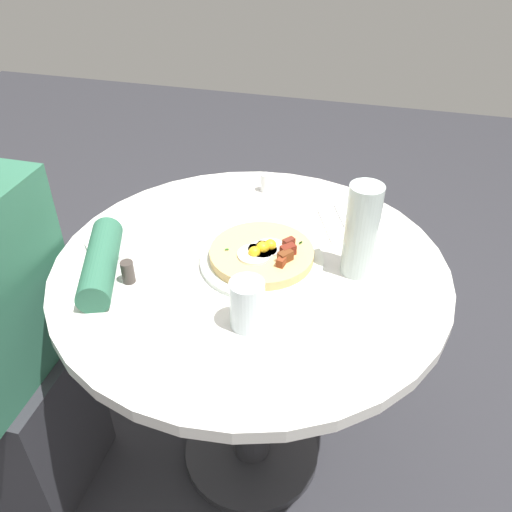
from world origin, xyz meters
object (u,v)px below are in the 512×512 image
Objects in this scene: fork at (359,222)px; water_bottle at (361,231)px; salt_shaker at (266,183)px; pizza_plate at (262,260)px; water_glass at (247,304)px; pepper_shaker at (128,272)px; breakfast_pizza at (263,253)px; dining_table at (251,320)px; person_seated at (2,352)px; knife at (345,223)px; bread_plate at (121,238)px.

fork is 0.22m from water_bottle.
pizza_plate is at bearing -167.83° from salt_shaker.
pepper_shaker is (0.06, 0.28, -0.03)m from water_glass.
water_bottle is 4.15× the size of salt_shaker.
salt_shaker is at bearing 12.50° from breakfast_pizza.
water_bottle is (0.02, -0.21, 0.10)m from pizza_plate.
pepper_shaker reaches higher than dining_table.
water_glass reaches higher than breakfast_pizza.
person_seated reaches higher than water_glass.
knife is 0.26m from salt_shaker.
fork is (0.21, -0.20, 0.00)m from pizza_plate.
pizza_plate is 1.20× the size of breakfast_pizza.
water_bottle is at bearing -72.85° from person_seated.
breakfast_pizza is at bearing 5.55° from water_glass.
pizza_plate is (0.22, -0.59, 0.23)m from person_seated.
water_glass is 0.49× the size of water_bottle.
pizza_plate is 1.31× the size of water_bottle.
water_bottle is at bearing -83.92° from pizza_plate.
salt_shaker is (0.30, 0.28, -0.08)m from water_bottle.
person_seated reaches higher than water_bottle.
pizza_plate is 1.56× the size of knife.
salt_shaker is at bearing 41.21° from knife.
bread_plate is (0.23, -0.24, 0.22)m from person_seated.
water_bottle is (0.23, -0.19, 0.05)m from water_glass.
salt_shaker is at bearing 7.80° from dining_table.
bread_plate is at bearing 87.41° from dining_table.
water_glass is 2.05× the size of pepper_shaker.
bread_plate is at bearing 61.15° from water_glass.
salt_shaker is at bearing 46.66° from fork.
water_glass is 2.03× the size of salt_shaker.
fork is 3.52× the size of pepper_shaker.
knife is (0.21, -0.19, 0.18)m from dining_table.
pepper_shaker is at bearing 157.15° from salt_shaker.
dining_table is at bearing 98.73° from water_bottle.
pepper_shaker is (-0.14, 0.26, 0.00)m from breakfast_pizza.
dining_table is 3.81× the size of breakfast_pizza.
pepper_shaker is at bearing 77.11° from water_glass.
fork is at bearing -42.18° from breakfast_pizza.
dining_table is 4.96× the size of knife.
dining_table is 17.46× the size of pepper_shaker.
knife is 3.49× the size of salt_shaker.
salt_shaker is (0.32, 0.07, 0.02)m from pizza_plate.
water_glass is (-0.20, -0.02, 0.05)m from pizza_plate.
pizza_plate is 1.69× the size of bread_plate.
dining_table is 4.17× the size of water_bottle.
bread_plate is 0.17m from pepper_shaker.
breakfast_pizza reaches higher than fork.
pepper_shaker reaches higher than knife.
fork is (0.23, -0.22, 0.18)m from dining_table.
person_seated is 5.31× the size of water_bottle.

